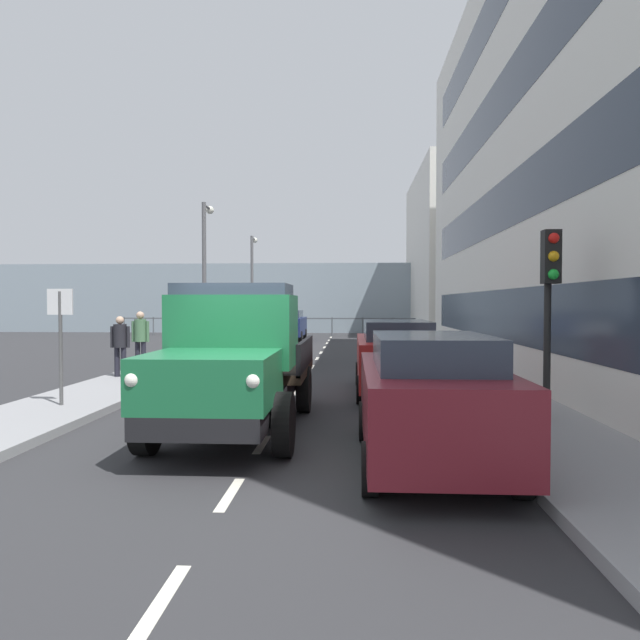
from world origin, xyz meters
TOP-DOWN VIEW (x-y plane):
  - ground_plane at (0.00, -11.07)m, footprint 80.00×80.00m
  - sidewalk_left at (-4.38, -11.07)m, footprint 2.14×38.83m
  - sidewalk_right at (4.38, -11.07)m, footprint 2.14×38.83m
  - road_centreline_markings at (0.00, -10.49)m, footprint 0.12×35.34m
  - building_far_block at (-9.70, -29.90)m, footprint 8.50×13.15m
  - sea_horizon at (0.00, -33.48)m, footprint 80.00×0.80m
  - seawall_railing at (-0.00, -29.88)m, footprint 28.08×0.08m
  - truck_vintage_green at (0.56, -1.67)m, footprint 2.17×5.64m
  - car_maroon_kerbside_near at (-2.36, -0.08)m, footprint 1.82×4.07m
  - car_red_kerbside_1 at (-2.36, -5.88)m, footprint 1.86×4.35m
  - car_black_oppositeside_0 at (2.36, -12.78)m, footprint 1.93×4.20m
  - car_white_oppositeside_1 at (2.36, -18.69)m, footprint 1.84×4.65m
  - car_navy_oppositeside_2 at (2.36, -24.97)m, footprint 1.91×4.60m
  - pedestrian_with_bag at (4.88, -7.48)m, footprint 0.53×0.34m
  - pedestrian_strolling at (4.91, -9.01)m, footprint 0.53×0.34m
  - traffic_light_near at (-4.68, -2.43)m, footprint 0.28×0.41m
  - lamp_post_promenade at (4.30, -14.16)m, footprint 0.32×1.14m
  - lamp_post_far at (4.29, -24.34)m, footprint 0.32×1.14m
  - street_sign at (4.28, -3.26)m, footprint 0.50×0.07m

SIDE VIEW (x-z plane):
  - ground_plane at x=0.00m, z-range 0.00..0.00m
  - road_centreline_markings at x=0.00m, z-range 0.00..0.01m
  - sidewalk_left at x=-4.38m, z-range 0.00..0.15m
  - sidewalk_right at x=4.38m, z-range 0.00..0.15m
  - car_maroon_kerbside_near at x=-2.36m, z-range 0.03..1.75m
  - car_red_kerbside_1 at x=-2.36m, z-range 0.04..1.76m
  - car_black_oppositeside_0 at x=2.36m, z-range 0.04..1.76m
  - car_white_oppositeside_1 at x=2.36m, z-range 0.04..1.76m
  - car_navy_oppositeside_2 at x=2.36m, z-range 0.04..1.76m
  - seawall_railing at x=0.00m, z-range 0.32..1.52m
  - pedestrian_with_bag at x=4.88m, z-range 0.29..1.91m
  - pedestrian_strolling at x=4.91m, z-range 0.31..2.04m
  - truck_vintage_green at x=0.56m, z-range -0.04..2.39m
  - street_sign at x=4.28m, z-range 0.56..2.81m
  - traffic_light_near at x=-4.68m, z-range 0.87..4.07m
  - sea_horizon at x=0.00m, z-range 0.00..5.00m
  - lamp_post_far at x=4.29m, z-range 0.75..6.51m
  - lamp_post_promenade at x=4.30m, z-range 0.75..6.57m
  - building_far_block at x=-9.70m, z-range 0.00..10.48m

